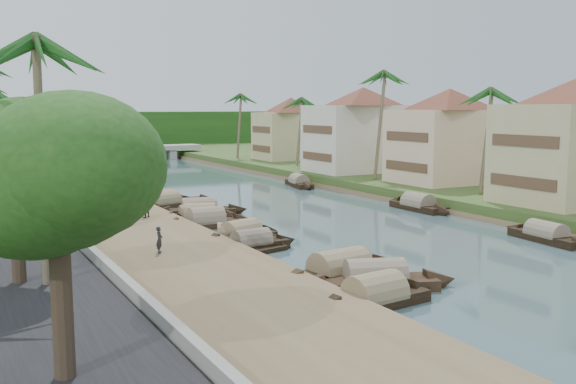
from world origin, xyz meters
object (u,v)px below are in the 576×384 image
sampan_1 (375,298)px  sampan_0 (375,281)px  building_near (576,139)px  bridge (119,150)px  person_near (159,240)px

sampan_1 → sampan_0: bearing=47.0°
building_near → sampan_1: (-28.79, -11.88, -5.97)m
bridge → sampan_1: bridge is taller
sampan_0 → sampan_1: (-1.65, -2.25, -0.00)m
building_near → person_near: 35.44m
bridge → building_near: (18.99, -74.00, 4.66)m
building_near → person_near: bearing=-179.9°
building_near → sampan_1: size_ratio=1.93×
sampan_0 → sampan_1: sampan_0 is taller
building_near → sampan_0: (-27.14, -9.63, -5.97)m
building_near → bridge: bearing=104.4°
bridge → building_near: bearing=-75.6°
building_near → person_near: (-35.11, -0.05, -4.83)m
sampan_1 → person_near: 13.45m
building_near → sampan_1: 31.71m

